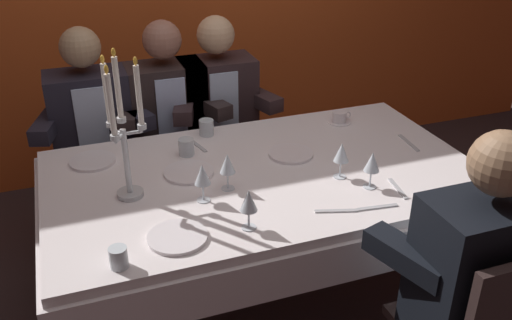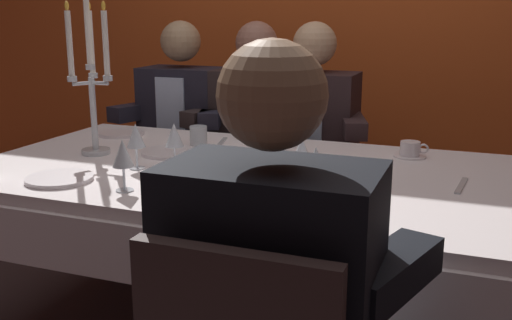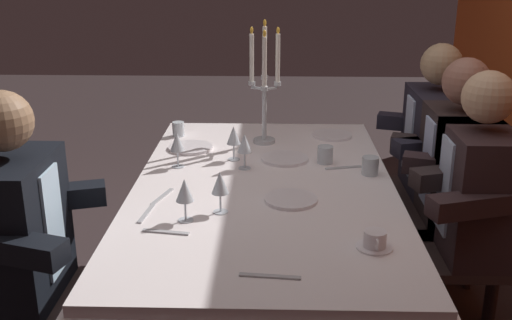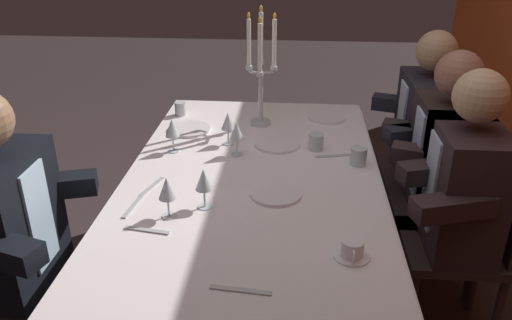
{
  "view_description": "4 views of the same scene",
  "coord_description": "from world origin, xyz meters",
  "px_view_note": "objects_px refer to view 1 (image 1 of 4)",
  "views": [
    {
      "loc": [
        -0.77,
        -2.04,
        1.93
      ],
      "look_at": [
        -0.04,
        0.0,
        0.8
      ],
      "focal_mm": 39.13,
      "sensor_mm": 36.0,
      "label": 1
    },
    {
      "loc": [
        0.81,
        -1.92,
        1.29
      ],
      "look_at": [
        0.07,
        0.03,
        0.76
      ],
      "focal_mm": 41.82,
      "sensor_mm": 36.0,
      "label": 2
    },
    {
      "loc": [
        2.42,
        0.04,
        1.69
      ],
      "look_at": [
        -0.01,
        -0.03,
        0.85
      ],
      "focal_mm": 43.12,
      "sensor_mm": 36.0,
      "label": 3
    },
    {
      "loc": [
        2.0,
        0.18,
        1.77
      ],
      "look_at": [
        0.09,
        0.02,
        0.85
      ],
      "focal_mm": 36.4,
      "sensor_mm": 36.0,
      "label": 4
    }
  ],
  "objects_px": {
    "dinner_plate_2": "(93,161)",
    "water_tumbler_0": "(119,258)",
    "wine_glass_3": "(202,175)",
    "wine_glass_1": "(227,165)",
    "seated_diner_1": "(167,109)",
    "wine_glass_2": "(341,154)",
    "wine_glass_4": "(249,201)",
    "seated_diner_0": "(91,119)",
    "candelabra": "(123,133)",
    "dinner_plate_3": "(177,237)",
    "wine_glass_0": "(372,163)",
    "coffee_cup_0": "(339,118)",
    "water_tumbler_1": "(186,147)",
    "seated_diner_2": "(218,103)",
    "water_tumbler_2": "(206,127)",
    "dinner_plate_0": "(291,154)",
    "seated_diner_3": "(479,269)",
    "dining_table": "(264,194)",
    "dinner_plate_1": "(189,172)"
  },
  "relations": [
    {
      "from": "dinner_plate_2",
      "to": "water_tumbler_0",
      "type": "xyz_separation_m",
      "value": [
        0.01,
        -0.82,
        0.03
      ]
    },
    {
      "from": "dinner_plate_2",
      "to": "wine_glass_3",
      "type": "xyz_separation_m",
      "value": [
        0.39,
        -0.5,
        0.11
      ]
    },
    {
      "from": "wine_glass_1",
      "to": "seated_diner_1",
      "type": "distance_m",
      "value": 0.99
    },
    {
      "from": "wine_glass_2",
      "to": "wine_glass_4",
      "type": "distance_m",
      "value": 0.56
    },
    {
      "from": "dinner_plate_2",
      "to": "seated_diner_0",
      "type": "xyz_separation_m",
      "value": [
        0.04,
        0.54,
        -0.01
      ]
    },
    {
      "from": "wine_glass_2",
      "to": "dinner_plate_2",
      "type": "bearing_deg",
      "value": 153.12
    },
    {
      "from": "candelabra",
      "to": "water_tumbler_0",
      "type": "distance_m",
      "value": 0.53
    },
    {
      "from": "dinner_plate_2",
      "to": "wine_glass_4",
      "type": "distance_m",
      "value": 0.91
    },
    {
      "from": "dinner_plate_2",
      "to": "dinner_plate_3",
      "type": "distance_m",
      "value": 0.76
    },
    {
      "from": "water_tumbler_0",
      "to": "seated_diner_0",
      "type": "height_order",
      "value": "seated_diner_0"
    },
    {
      "from": "wine_glass_1",
      "to": "seated_diner_1",
      "type": "bearing_deg",
      "value": 93.32
    },
    {
      "from": "wine_glass_0",
      "to": "coffee_cup_0",
      "type": "xyz_separation_m",
      "value": [
        0.2,
        0.66,
        -0.09
      ]
    },
    {
      "from": "wine_glass_0",
      "to": "water_tumbler_1",
      "type": "bearing_deg",
      "value": 139.53
    },
    {
      "from": "water_tumbler_0",
      "to": "seated_diner_2",
      "type": "bearing_deg",
      "value": 61.3
    },
    {
      "from": "wine_glass_2",
      "to": "water_tumbler_2",
      "type": "xyz_separation_m",
      "value": [
        -0.43,
        0.63,
        -0.07
      ]
    },
    {
      "from": "dinner_plate_0",
      "to": "water_tumbler_2",
      "type": "distance_m",
      "value": 0.47
    },
    {
      "from": "dinner_plate_3",
      "to": "seated_diner_1",
      "type": "height_order",
      "value": "seated_diner_1"
    },
    {
      "from": "dinner_plate_2",
      "to": "water_tumbler_0",
      "type": "distance_m",
      "value": 0.82
    },
    {
      "from": "water_tumbler_1",
      "to": "coffee_cup_0",
      "type": "relative_size",
      "value": 0.61
    },
    {
      "from": "coffee_cup_0",
      "to": "seated_diner_3",
      "type": "xyz_separation_m",
      "value": [
        -0.13,
        -1.26,
        -0.03
      ]
    },
    {
      "from": "wine_glass_0",
      "to": "water_tumbler_0",
      "type": "distance_m",
      "value": 1.09
    },
    {
      "from": "wine_glass_2",
      "to": "wine_glass_4",
      "type": "relative_size",
      "value": 1.0
    },
    {
      "from": "wine_glass_1",
      "to": "dinner_plate_0",
      "type": "bearing_deg",
      "value": 28.31
    },
    {
      "from": "wine_glass_0",
      "to": "seated_diner_0",
      "type": "distance_m",
      "value": 1.57
    },
    {
      "from": "dining_table",
      "to": "dinner_plate_0",
      "type": "xyz_separation_m",
      "value": [
        0.18,
        0.11,
        0.13
      ]
    },
    {
      "from": "wine_glass_1",
      "to": "water_tumbler_0",
      "type": "distance_m",
      "value": 0.63
    },
    {
      "from": "coffee_cup_0",
      "to": "seated_diner_2",
      "type": "xyz_separation_m",
      "value": [
        -0.53,
        0.51,
        -0.03
      ]
    },
    {
      "from": "dining_table",
      "to": "coffee_cup_0",
      "type": "relative_size",
      "value": 14.7
    },
    {
      "from": "wine_glass_2",
      "to": "seated_diner_0",
      "type": "xyz_separation_m",
      "value": [
        -0.97,
        1.05,
        -0.12
      ]
    },
    {
      "from": "dinner_plate_2",
      "to": "wine_glass_4",
      "type": "relative_size",
      "value": 1.28
    },
    {
      "from": "candelabra",
      "to": "wine_glass_4",
      "type": "height_order",
      "value": "candelabra"
    },
    {
      "from": "candelabra",
      "to": "wine_glass_4",
      "type": "relative_size",
      "value": 3.79
    },
    {
      "from": "dinner_plate_0",
      "to": "dinner_plate_3",
      "type": "bearing_deg",
      "value": -143.49
    },
    {
      "from": "dining_table",
      "to": "wine_glass_0",
      "type": "height_order",
      "value": "wine_glass_0"
    },
    {
      "from": "wine_glass_2",
      "to": "seated_diner_1",
      "type": "distance_m",
      "value": 1.19
    },
    {
      "from": "coffee_cup_0",
      "to": "water_tumbler_0",
      "type": "bearing_deg",
      "value": -146.29
    },
    {
      "from": "seated_diner_0",
      "to": "wine_glass_1",
      "type": "bearing_deg",
      "value": -63.95
    },
    {
      "from": "dinner_plate_0",
      "to": "wine_glass_3",
      "type": "bearing_deg",
      "value": -152.47
    },
    {
      "from": "dinner_plate_3",
      "to": "water_tumbler_1",
      "type": "height_order",
      "value": "water_tumbler_1"
    },
    {
      "from": "seated_diner_0",
      "to": "candelabra",
      "type": "bearing_deg",
      "value": -84.76
    },
    {
      "from": "dinner_plate_0",
      "to": "dinner_plate_3",
      "type": "distance_m",
      "value": 0.81
    },
    {
      "from": "dinner_plate_2",
      "to": "seated_diner_0",
      "type": "distance_m",
      "value": 0.54
    },
    {
      "from": "water_tumbler_1",
      "to": "seated_diner_0",
      "type": "xyz_separation_m",
      "value": [
        -0.39,
        0.61,
        -0.04
      ]
    },
    {
      "from": "dinner_plate_3",
      "to": "water_tumbler_0",
      "type": "bearing_deg",
      "value": -156.97
    },
    {
      "from": "dining_table",
      "to": "water_tumbler_2",
      "type": "relative_size",
      "value": 24.08
    },
    {
      "from": "dining_table",
      "to": "dinner_plate_1",
      "type": "height_order",
      "value": "dinner_plate_1"
    },
    {
      "from": "seated_diner_1",
      "to": "seated_diner_3",
      "type": "distance_m",
      "value": 1.9
    },
    {
      "from": "dinner_plate_2",
      "to": "coffee_cup_0",
      "type": "xyz_separation_m",
      "value": [
        1.28,
        0.03,
        0.02
      ]
    },
    {
      "from": "water_tumbler_1",
      "to": "coffee_cup_0",
      "type": "height_order",
      "value": "water_tumbler_1"
    },
    {
      "from": "wine_glass_4",
      "to": "seated_diner_2",
      "type": "distance_m",
      "value": 1.31
    }
  ]
}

